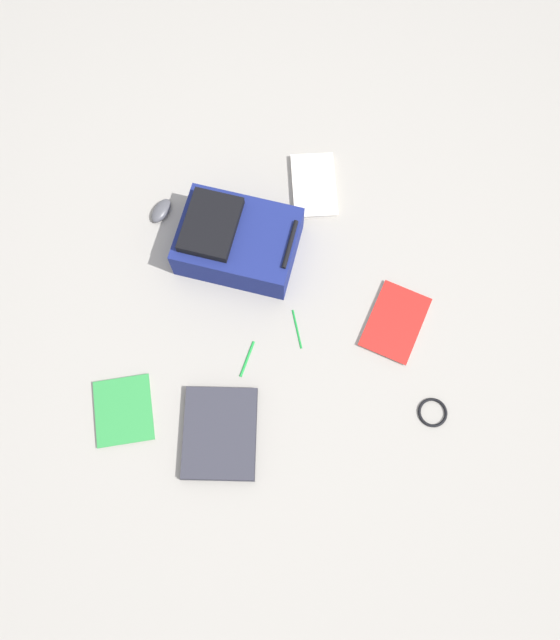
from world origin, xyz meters
TOP-DOWN VIEW (x-y plane):
  - ground_plane at (0.00, 0.00)m, footprint 4.09×4.09m
  - backpack at (-0.21, 0.22)m, footprint 0.45×0.35m
  - laptop at (-0.16, -0.47)m, footprint 0.29×0.34m
  - book_comic at (-0.50, -0.44)m, footprint 0.26×0.28m
  - book_red at (0.40, 0.02)m, footprint 0.25×0.31m
  - book_blue at (0.04, 0.53)m, footprint 0.22×0.30m
  - computer_mouse at (-0.52, 0.33)m, footprint 0.09×0.12m
  - cable_coil at (0.56, -0.29)m, footprint 0.10×0.10m
  - pen_black at (0.05, -0.06)m, footprint 0.06×0.14m
  - pen_blue at (-0.11, -0.20)m, footprint 0.04×0.14m

SIDE VIEW (x-z plane):
  - ground_plane at x=0.00m, z-range 0.00..0.00m
  - pen_black at x=0.05m, z-range 0.00..0.01m
  - pen_blue at x=-0.11m, z-range 0.00..0.01m
  - cable_coil at x=0.56m, z-range 0.00..0.01m
  - book_comic at x=-0.50m, z-range 0.00..0.02m
  - book_red at x=0.40m, z-range 0.00..0.02m
  - book_blue at x=0.04m, z-range 0.00..0.02m
  - laptop at x=-0.16m, z-range 0.00..0.03m
  - computer_mouse at x=-0.52m, z-range 0.00..0.04m
  - backpack at x=-0.21m, z-range -0.01..0.18m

